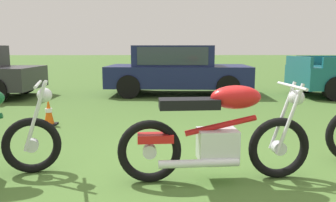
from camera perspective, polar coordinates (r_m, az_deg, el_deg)
ground_plane at (r=3.72m, az=6.03°, el=-12.54°), size 120.00×120.00×0.00m
motorcycle_red at (r=3.48m, az=8.53°, el=-5.57°), size 2.01×0.64×1.02m
car_navy at (r=9.87m, az=1.40°, el=5.76°), size 4.18×2.14×1.43m
traffic_cone at (r=6.30m, az=-19.65°, el=-1.92°), size 0.25×0.25×0.49m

